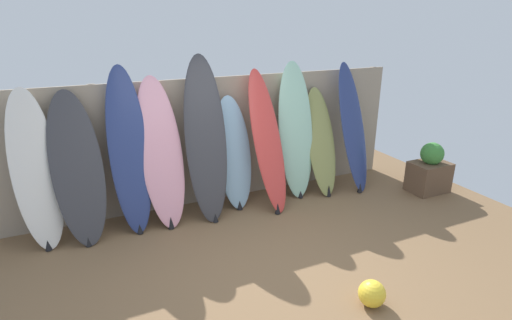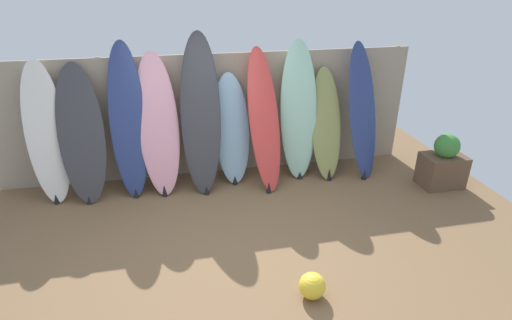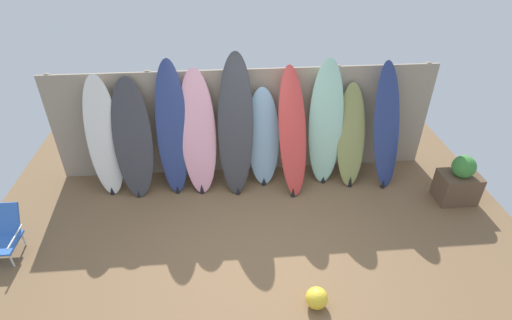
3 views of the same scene
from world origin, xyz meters
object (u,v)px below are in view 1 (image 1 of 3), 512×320
at_px(surfboard_pink_3, 161,154).
at_px(surfboard_seafoam_7, 296,131).
at_px(surfboard_charcoal_1, 77,169).
at_px(surfboard_charcoal_4, 206,140).
at_px(surfboard_olive_8, 321,143).
at_px(planter_box, 429,171).
at_px(surfboard_white_0, 36,171).
at_px(surfboard_red_6, 268,142).
at_px(surfboard_navy_9, 353,128).
at_px(surfboard_navy_2, 129,152).
at_px(surfboard_skyblue_5, 234,154).
at_px(beach_ball, 372,294).

height_order(surfboard_pink_3, surfboard_seafoam_7, surfboard_seafoam_7).
relative_size(surfboard_charcoal_1, surfboard_pink_3, 0.94).
height_order(surfboard_charcoal_4, surfboard_olive_8, surfboard_charcoal_4).
bearing_deg(surfboard_olive_8, planter_box, -25.83).
bearing_deg(surfboard_white_0, planter_box, -8.31).
distance_m(surfboard_pink_3, planter_box, 4.04).
height_order(surfboard_red_6, surfboard_navy_9, surfboard_navy_9).
distance_m(surfboard_navy_2, surfboard_pink_3, 0.39).
bearing_deg(planter_box, surfboard_olive_8, 154.17).
bearing_deg(planter_box, surfboard_skyblue_5, 164.57).
relative_size(planter_box, beach_ball, 3.06).
bearing_deg(surfboard_red_6, surfboard_olive_8, 7.15).
xyz_separation_m(surfboard_navy_2, surfboard_skyblue_5, (1.39, 0.04, -0.24)).
bearing_deg(surfboard_seafoam_7, surfboard_red_6, -161.21).
bearing_deg(surfboard_charcoal_1, surfboard_navy_2, 2.74).
relative_size(surfboard_red_6, planter_box, 2.44).
height_order(surfboard_skyblue_5, surfboard_red_6, surfboard_red_6).
bearing_deg(surfboard_seafoam_7, surfboard_white_0, -179.61).
relative_size(surfboard_navy_2, surfboard_red_6, 1.06).
relative_size(surfboard_skyblue_5, surfboard_seafoam_7, 0.79).
bearing_deg(surfboard_pink_3, surfboard_olive_8, -0.30).
height_order(surfboard_charcoal_4, surfboard_skyblue_5, surfboard_charcoal_4).
bearing_deg(beach_ball, surfboard_charcoal_4, 108.36).
bearing_deg(surfboard_red_6, surfboard_charcoal_1, 177.11).
xyz_separation_m(surfboard_pink_3, surfboard_olive_8, (2.40, -0.01, -0.16)).
bearing_deg(surfboard_charcoal_1, surfboard_pink_3, 0.66).
relative_size(surfboard_navy_2, planter_box, 2.60).
height_order(surfboard_skyblue_5, planter_box, surfboard_skyblue_5).
xyz_separation_m(surfboard_red_6, surfboard_olive_8, (0.97, 0.12, -0.17)).
height_order(surfboard_white_0, surfboard_olive_8, surfboard_white_0).
bearing_deg(surfboard_navy_2, surfboard_charcoal_4, -4.85).
bearing_deg(surfboard_charcoal_1, beach_ball, -46.31).
xyz_separation_m(surfboard_charcoal_1, surfboard_red_6, (2.42, -0.12, 0.07)).
xyz_separation_m(surfboard_white_0, surfboard_olive_8, (3.82, -0.04, -0.14)).
bearing_deg(beach_ball, surfboard_red_6, 88.63).
distance_m(surfboard_red_6, surfboard_olive_8, 0.99).
bearing_deg(surfboard_white_0, beach_ball, -42.00).
bearing_deg(surfboard_charcoal_4, planter_box, -11.57).
bearing_deg(surfboard_olive_8, surfboard_charcoal_4, -178.39).
relative_size(surfboard_pink_3, surfboard_seafoam_7, 0.95).
relative_size(surfboard_pink_3, surfboard_navy_9, 0.98).
relative_size(surfboard_seafoam_7, surfboard_navy_9, 1.02).
relative_size(surfboard_white_0, surfboard_navy_9, 0.95).
bearing_deg(surfboard_red_6, planter_box, -13.90).
relative_size(surfboard_charcoal_1, surfboard_navy_9, 0.92).
bearing_deg(surfboard_white_0, surfboard_navy_2, -0.77).
bearing_deg(surfboard_navy_2, surfboard_charcoal_1, -177.26).
height_order(surfboard_charcoal_1, surfboard_navy_2, surfboard_navy_2).
relative_size(surfboard_charcoal_4, surfboard_navy_9, 1.10).
bearing_deg(surfboard_navy_2, surfboard_seafoam_7, 0.89).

